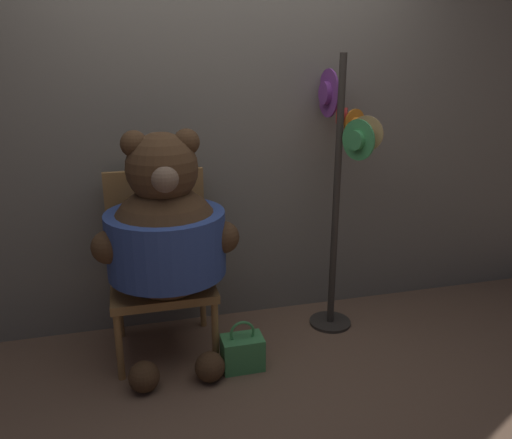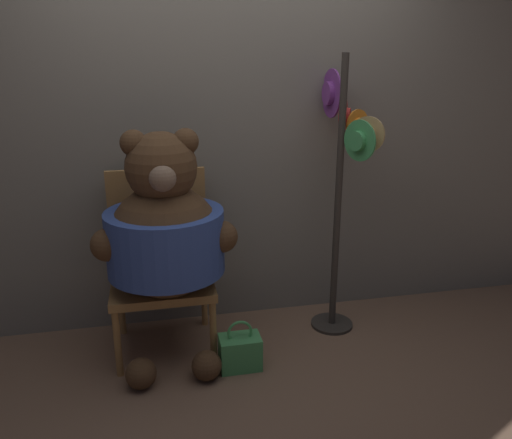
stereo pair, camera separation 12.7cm
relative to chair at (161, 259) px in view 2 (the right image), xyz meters
name	(u,v)px [view 2 (the right image)]	position (x,y,z in m)	size (l,w,h in m)	color
ground_plane	(244,362)	(0.45, -0.37, -0.56)	(14.00, 14.00, 0.00)	brown
wall_back	(224,136)	(0.45, 0.30, 0.70)	(8.00, 0.10, 2.51)	slate
chair	(161,259)	(0.00, 0.00, 0.00)	(0.60, 0.53, 1.09)	#9E703D
teddy_bear	(165,234)	(0.03, -0.19, 0.22)	(0.81, 0.72, 1.37)	#4C331E
hat_display_rack	(343,168)	(1.14, -0.03, 0.52)	(0.35, 0.59, 1.76)	#332D28
handbag_on_ground	(240,351)	(0.42, -0.41, -0.45)	(0.24, 0.16, 0.30)	#479E56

